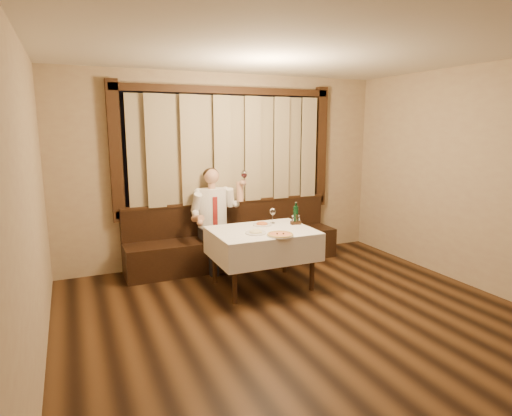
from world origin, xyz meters
name	(u,v)px	position (x,y,z in m)	size (l,w,h in m)	color
room	(290,178)	(0.00, 0.97, 1.50)	(5.01, 6.01, 2.81)	black
banquette	(234,243)	(0.00, 2.72, 0.31)	(3.20, 0.61, 0.94)	black
dining_table	(262,238)	(0.00, 1.70, 0.65)	(1.27, 0.97, 0.76)	black
pizza	(280,235)	(0.07, 1.33, 0.77)	(0.33, 0.33, 0.03)	white
pasta_red	(262,223)	(0.10, 1.92, 0.79)	(0.25, 0.25, 0.08)	white
pasta_cream	(256,231)	(-0.16, 1.55, 0.79)	(0.26, 0.26, 0.09)	white
green_bottle	(296,215)	(0.53, 1.79, 0.89)	(0.07, 0.07, 0.30)	#104E25
table_wine_glass	(273,212)	(0.27, 1.96, 0.91)	(0.08, 0.08, 0.21)	white
cruet_caddy	(296,221)	(0.53, 1.79, 0.81)	(0.14, 0.09, 0.15)	black
seated_man	(214,212)	(-0.33, 2.63, 0.84)	(0.81, 0.60, 1.46)	black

